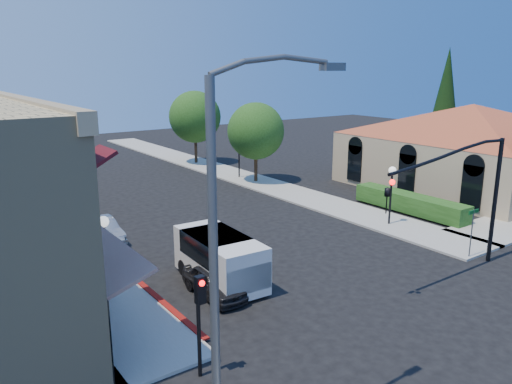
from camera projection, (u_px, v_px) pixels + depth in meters
ground at (408, 320)px, 18.55m from camera, size 120.00×120.00×0.00m
sidewalk_left at (11, 201)px, 34.86m from camera, size 3.50×50.00×0.12m
sidewalk_right at (223, 171)px, 44.76m from camera, size 3.50×50.00×0.12m
curb_red_strip at (147, 291)px, 20.95m from camera, size 0.25×10.00×0.06m
mission_building at (470, 138)px, 39.15m from camera, size 30.12×30.12×6.40m
hedge at (409, 213)px, 32.26m from camera, size 1.40×8.00×1.10m
conifer_far at (446, 98)px, 47.04m from camera, size 3.20×3.20×11.00m
street_tree_a at (256, 131)px, 39.85m from camera, size 4.56×4.56×6.48m
street_tree_b at (195, 117)px, 47.64m from camera, size 4.94×4.94×7.02m
signal_mast_arm at (472, 185)px, 22.05m from camera, size 8.01×0.39×6.00m
secondary_signal at (200, 307)px, 14.57m from camera, size 0.28×0.42×3.32m
cobra_streetlight at (228, 256)px, 10.52m from camera, size 3.60×0.25×9.31m
street_name_sign at (472, 226)px, 24.12m from camera, size 0.80×0.06×2.50m
lamppost_left_near at (104, 237)px, 19.38m from camera, size 0.44×0.44×3.57m
lamppost_left_far at (26, 175)px, 30.41m from camera, size 0.44×0.44×3.57m
lamppost_right_near at (392, 181)px, 29.00m from camera, size 0.44×0.44×3.57m
lamppost_right_far at (239, 146)px, 41.61m from camera, size 0.44×0.44×3.57m
white_van at (220, 257)px, 21.39m from camera, size 2.36×4.97×2.16m
parked_car_a at (214, 282)px, 20.42m from camera, size 1.47×3.56×1.21m
parked_car_b at (103, 230)px, 26.97m from camera, size 1.35×3.75×1.23m
parked_car_c at (67, 193)px, 35.08m from camera, size 1.50×3.62×1.04m
parked_car_d at (42, 179)px, 39.03m from camera, size 2.56×5.00×1.35m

